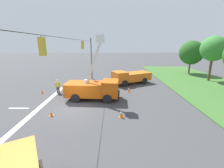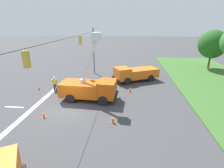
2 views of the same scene
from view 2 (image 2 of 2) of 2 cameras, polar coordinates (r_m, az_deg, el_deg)
The scene contains 11 objects.
ground_plane at distance 17.55m, azimuth -14.03°, elevation -8.14°, with size 200.00×200.00×0.00m, color #424244.
lane_markings at distance 19.77m, azimuth -28.06°, elevation -6.73°, with size 17.60×15.25×0.01m.
signal_gantry at distance 16.09m, azimuth -15.24°, elevation 5.44°, with size 26.20×0.33×7.20m.
tree_far_west at distance 35.64m, azimuth 29.97°, elevation 11.22°, with size 4.98×4.69×6.88m.
utility_truck_bucket_lift at distance 18.81m, azimuth -7.34°, elevation -1.14°, with size 2.85×6.18×7.07m.
utility_truck_support_far at distance 25.12m, azimuth 7.56°, elevation 3.50°, with size 5.02×6.76×2.10m.
road_worker at distance 22.46m, azimuth -18.24°, elevation 0.37°, with size 0.37×0.61×1.77m.
traffic_cone_foreground_left at distance 21.22m, azimuth 5.83°, elevation -1.68°, with size 0.36×0.36×0.72m.
traffic_cone_mid_right at distance 14.84m, azimuth 0.26°, elevation -11.28°, with size 0.36×0.36×0.74m.
traffic_cone_near_bucket at distance 23.56m, azimuth -22.74°, elevation -1.15°, with size 0.36×0.36×0.60m.
traffic_cone_lane_edge_a at distance 16.76m, azimuth -21.42°, elevation -9.22°, with size 0.36×0.36×0.62m.
Camera 2 is at (14.59, 5.68, 7.93)m, focal length 28.00 mm.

